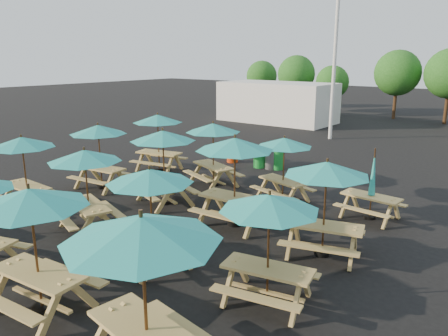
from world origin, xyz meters
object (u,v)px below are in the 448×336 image
Objects in this scene: picnic_unit_11 at (284,146)px; picnic_unit_15 at (372,190)px; picnic_unit_12 at (142,241)px; waste_bin_3 at (278,160)px; picnic_unit_3 at (158,122)px; picnic_unit_13 at (269,210)px; picnic_unit_10 at (235,150)px; waste_bin_2 at (271,160)px; picnic_unit_14 at (327,175)px; waste_bin_0 at (232,153)px; picnic_unit_1 at (22,147)px; picnic_unit_7 at (213,132)px; waste_bin_4 at (277,159)px; waste_bin_1 at (259,158)px; picnic_unit_2 at (98,134)px; picnic_unit_8 at (30,206)px; picnic_unit_6 at (163,141)px; picnic_unit_9 at (150,182)px; picnic_unit_5 at (85,161)px.

picnic_unit_15 is at bearing 17.48° from picnic_unit_11.
waste_bin_3 is at bearing 120.79° from picnic_unit_12.
picnic_unit_3 reaches higher than picnic_unit_11.
picnic_unit_13 is at bearing -47.59° from picnic_unit_11.
picnic_unit_13 is (8.91, -5.74, -0.13)m from picnic_unit_3.
picnic_unit_10 is 4.20m from picnic_unit_15.
waste_bin_2 is (-2.53, 3.33, -1.42)m from picnic_unit_11.
waste_bin_0 is (-7.35, 6.26, -1.59)m from picnic_unit_14.
picnic_unit_14 is at bearing 18.28° from picnic_unit_1.
picnic_unit_11 is 0.99× the size of picnic_unit_13.
picnic_unit_7 is 3.17× the size of waste_bin_4.
picnic_unit_3 is at bearing -138.59° from waste_bin_2.
picnic_unit_1 is 2.88× the size of waste_bin_1.
picnic_unit_3 is at bearing -165.35° from picnic_unit_7.
picnic_unit_7 reaches higher than picnic_unit_11.
picnic_unit_2 is 2.91× the size of waste_bin_3.
picnic_unit_2 reaches higher than waste_bin_3.
picnic_unit_12 is (2.67, -8.35, 0.40)m from picnic_unit_11.
picnic_unit_13 is 2.79× the size of waste_bin_4.
picnic_unit_15 is 6.27m from waste_bin_2.
picnic_unit_1 is 9.01m from picnic_unit_14.
picnic_unit_3 is 10.34m from picnic_unit_8.
picnic_unit_1 is 8.70m from picnic_unit_13.
picnic_unit_10 is (2.86, -0.11, 0.10)m from picnic_unit_6.
picnic_unit_15 is 8.04m from waste_bin_0.
picnic_unit_1 is 6.22m from picnic_unit_7.
waste_bin_2 is at bearing 122.11° from picnic_unit_12.
picnic_unit_8 is 3.03× the size of waste_bin_4.
waste_bin_0 is at bearing 135.00° from picnic_unit_9.
picnic_unit_7 is at bearing -100.43° from waste_bin_3.
picnic_unit_7 is at bearing -98.33° from waste_bin_4.
picnic_unit_3 is 0.99× the size of picnic_unit_5.
picnic_unit_8 is 1.09× the size of picnic_unit_11.
picnic_unit_15 is 6.11m from waste_bin_3.
picnic_unit_5 is 6.11m from picnic_unit_11.
waste_bin_2 is (-5.38, 3.19, -0.47)m from picnic_unit_15.
waste_bin_0 is at bearing 83.37° from picnic_unit_1.
picnic_unit_8 reaches higher than picnic_unit_5.
picnic_unit_8 is (5.60, -5.56, 0.09)m from picnic_unit_2.
picnic_unit_1 is 9.79m from waste_bin_3.
picnic_unit_2 is 0.92× the size of picnic_unit_10.
picnic_unit_9 is at bearing -0.44° from picnic_unit_1.
picnic_unit_14 is (5.66, 2.46, 0.05)m from picnic_unit_5.
picnic_unit_10 reaches higher than picnic_unit_9.
picnic_unit_15 is at bearing 82.55° from picnic_unit_9.
picnic_unit_6 is (3.19, -2.83, 0.04)m from picnic_unit_3.
picnic_unit_1 is at bearing -111.56° from waste_bin_3.
picnic_unit_3 is 9.40m from picnic_unit_14.
picnic_unit_5 is 3.05× the size of waste_bin_4.
waste_bin_4 is (0.46, 6.15, -1.66)m from picnic_unit_6.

